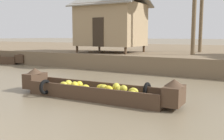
# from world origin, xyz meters

# --- Properties ---
(ground_plane) EXTENTS (300.00, 300.00, 0.00)m
(ground_plane) POSITION_xyz_m (0.00, 10.00, 0.00)
(ground_plane) COLOR #7A6B51
(riverbank_strip) EXTENTS (160.00, 20.00, 0.95)m
(riverbank_strip) POSITION_xyz_m (0.00, 22.00, 0.47)
(riverbank_strip) COLOR #756047
(riverbank_strip) RESTS_ON ground
(banana_boat) EXTENTS (5.91, 1.78, 0.86)m
(banana_boat) POSITION_xyz_m (0.45, 5.99, 0.29)
(banana_boat) COLOR #473323
(banana_boat) RESTS_ON ground
(cargo_boat_upstream) EXTENTS (4.32, 2.00, 0.91)m
(cargo_boat_upstream) POSITION_xyz_m (-11.80, 11.68, 0.35)
(cargo_boat_upstream) COLOR #473323
(cargo_boat_upstream) RESTS_ON ground
(stilt_house_left) EXTENTS (4.75, 3.65, 3.94)m
(stilt_house_left) POSITION_xyz_m (-3.86, 14.41, 2.83)
(stilt_house_left) COLOR #4C3826
(stilt_house_left) RESTS_ON riverbank_strip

